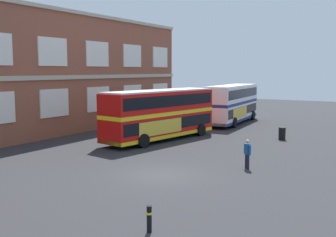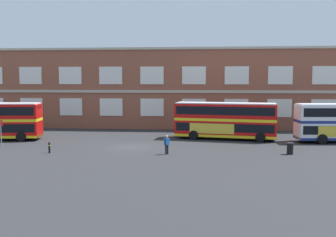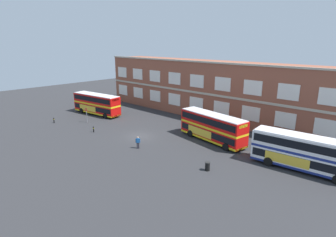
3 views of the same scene
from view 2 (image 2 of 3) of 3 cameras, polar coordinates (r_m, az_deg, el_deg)
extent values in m
plane|color=#2B2B2D|center=(41.20, -4.66, -3.63)|extent=(120.00, 120.00, 0.00)
cube|color=brown|center=(56.50, -1.78, 4.23)|extent=(49.59, 8.00, 10.51)
cube|color=#B2A893|center=(52.46, -2.31, 3.90)|extent=(49.59, 0.16, 0.36)
cube|color=#B2A893|center=(52.62, -2.33, 10.03)|extent=(49.59, 0.28, 0.30)
cube|color=silver|center=(57.11, -18.99, 1.63)|extent=(3.09, 0.12, 2.31)
cube|color=silver|center=(55.09, -13.75, 1.64)|extent=(3.09, 0.12, 2.31)
cube|color=silver|center=(53.57, -8.16, 1.63)|extent=(3.09, 0.12, 2.31)
cube|color=silver|center=(52.58, -2.30, 1.61)|extent=(3.09, 0.12, 2.31)
cube|color=silver|center=(52.16, 3.71, 1.57)|extent=(3.09, 0.12, 2.31)
cube|color=silver|center=(52.31, 9.76, 1.51)|extent=(3.09, 0.12, 2.31)
cube|color=silver|center=(53.05, 15.70, 1.44)|extent=(3.09, 0.12, 2.31)
cube|color=silver|center=(54.33, 21.43, 1.36)|extent=(3.09, 0.12, 2.31)
cube|color=silver|center=(57.00, -19.12, 5.85)|extent=(3.09, 0.12, 2.31)
cube|color=silver|center=(54.98, -13.85, 6.01)|extent=(3.09, 0.12, 2.31)
cube|color=silver|center=(53.45, -8.22, 6.13)|extent=(3.09, 0.12, 2.31)
cube|color=silver|center=(52.46, -2.32, 6.20)|extent=(3.09, 0.12, 2.31)
cube|color=silver|center=(52.03, 3.74, 6.19)|extent=(3.09, 0.12, 2.31)
cube|color=silver|center=(52.19, 9.84, 6.12)|extent=(3.09, 0.12, 2.31)
cube|color=silver|center=(52.93, 15.82, 5.99)|extent=(3.09, 0.12, 2.31)
cube|color=silver|center=(54.21, 21.58, 5.79)|extent=(3.09, 0.12, 2.31)
cube|color=yellow|center=(45.53, -18.03, 1.56)|extent=(0.27, 1.65, 0.40)
cylinder|color=black|center=(45.10, -20.34, -2.49)|extent=(1.07, 0.45, 1.04)
cylinder|color=black|center=(47.51, -19.38, -2.07)|extent=(1.07, 0.45, 1.04)
cube|color=red|center=(44.35, 8.21, -1.41)|extent=(11.27, 4.34, 1.75)
cube|color=black|center=(44.33, 8.21, -1.14)|extent=(10.84, 4.30, 0.90)
cube|color=yellow|center=(44.24, 8.23, -0.09)|extent=(11.27, 4.34, 0.30)
cube|color=red|center=(44.16, 8.24, 1.10)|extent=(11.27, 4.34, 1.55)
cube|color=black|center=(44.15, 8.24, 1.20)|extent=(10.84, 4.30, 0.90)
cube|color=yellow|center=(44.45, 8.19, -2.35)|extent=(11.27, 4.36, 0.28)
cube|color=silver|center=(44.10, 8.26, 2.18)|extent=(11.04, 4.20, 0.12)
cube|color=gold|center=(43.24, 6.28, -1.45)|extent=(4.78, 0.83, 1.10)
cube|color=yellow|center=(43.86, 15.37, 1.49)|extent=(0.33, 1.64, 0.40)
cylinder|color=black|center=(42.92, 13.12, -2.68)|extent=(1.08, 0.49, 1.04)
cylinder|color=black|center=(45.45, 13.21, -2.23)|extent=(1.08, 0.49, 1.04)
cylinder|color=black|center=(43.69, 3.70, -2.40)|extent=(1.08, 0.49, 1.04)
cylinder|color=black|center=(46.17, 4.30, -1.98)|extent=(1.08, 0.49, 1.04)
cylinder|color=black|center=(43.61, 21.25, -2.79)|extent=(1.06, 0.41, 1.04)
cylinder|color=black|center=(45.98, 20.12, -2.33)|extent=(1.06, 0.41, 1.04)
cylinder|color=black|center=(35.29, -0.06, -4.46)|extent=(0.23, 0.23, 0.85)
cylinder|color=black|center=(35.15, -0.30, -4.50)|extent=(0.23, 0.23, 0.85)
cube|color=#194C8C|center=(35.10, -0.18, -3.31)|extent=(0.45, 0.46, 0.60)
cylinder|color=#194C8C|center=(35.28, 0.13, -3.32)|extent=(0.16, 0.16, 0.57)
cylinder|color=#194C8C|center=(34.93, -0.49, -3.41)|extent=(0.16, 0.16, 0.57)
sphere|color=tan|center=(35.04, -0.18, -2.60)|extent=(0.22, 0.22, 0.22)
cylinder|color=slate|center=(41.74, -22.86, -2.05)|extent=(0.10, 0.10, 2.70)
cube|color=red|center=(41.61, -22.92, -0.60)|extent=(0.44, 0.04, 0.56)
cylinder|color=black|center=(36.84, 17.11, -4.20)|extent=(0.56, 0.56, 0.95)
cylinder|color=black|center=(36.76, 17.14, -3.41)|extent=(0.60, 0.60, 0.08)
cylinder|color=black|center=(37.43, -16.67, -4.04)|extent=(0.18, 0.18, 0.95)
cylinder|color=yellow|center=(37.39, -16.67, -3.72)|extent=(0.19, 0.19, 0.08)
camera|label=1|loc=(36.68, -38.29, 2.93)|focal=43.37mm
camera|label=3|loc=(27.83, 71.39, 17.74)|focal=29.70mm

